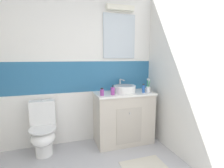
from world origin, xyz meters
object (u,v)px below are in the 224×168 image
toothbrush_cup (148,89)px  soap_dispenser (113,91)px  sink_basin (124,89)px  lotion_bottle_short (102,92)px  deodorant_spray_can (143,89)px  toilet (43,130)px

toothbrush_cup → soap_dispenser: size_ratio=1.48×
sink_basin → soap_dispenser: size_ratio=2.59×
toothbrush_cup → lotion_bottle_short: (-0.77, 0.02, -0.00)m
toothbrush_cup → lotion_bottle_short: 0.77m
toothbrush_cup → deodorant_spray_can: size_ratio=1.60×
sink_basin → toilet: bearing=179.7°
toilet → lotion_bottle_short: size_ratio=6.92×
soap_dispenser → toothbrush_cup: bearing=-1.1°
toothbrush_cup → deodorant_spray_can: (-0.08, 0.01, 0.01)m
toothbrush_cup → deodorant_spray_can: 0.08m
toilet → lotion_bottle_short: 1.02m
sink_basin → deodorant_spray_can: size_ratio=2.80×
sink_basin → soap_dispenser: 0.27m
toilet → soap_dispenser: (1.03, -0.13, 0.54)m
soap_dispenser → lotion_bottle_short: size_ratio=1.35×
toilet → soap_dispenser: soap_dispenser is taller
deodorant_spray_can → lotion_bottle_short: 0.69m
sink_basin → soap_dispenser: sink_basin is taller
toilet → deodorant_spray_can: deodorant_spray_can is taller
sink_basin → soap_dispenser: bearing=-153.6°
sink_basin → deodorant_spray_can: (0.28, -0.12, 0.01)m
sink_basin → lotion_bottle_short: 0.43m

